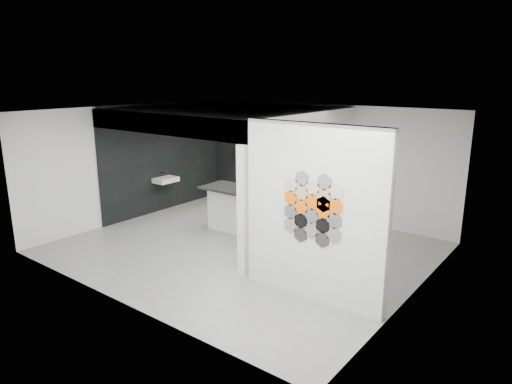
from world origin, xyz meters
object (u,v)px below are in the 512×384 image
(glass_vase, at_px, (321,162))
(bottle_dark, at_px, (263,155))
(glass_bowl, at_px, (321,163))
(partition_panel, at_px, (313,214))
(utensil_cup, at_px, (246,153))
(wall_basin, at_px, (166,180))
(kitchen_island, at_px, (245,210))
(stockpot, at_px, (241,151))
(kettle, at_px, (305,160))

(glass_vase, bearing_deg, bottle_dark, 180.00)
(glass_bowl, distance_m, bottle_dark, 1.79)
(partition_panel, bearing_deg, glass_bowl, 118.23)
(partition_panel, xyz_separation_m, glass_bowl, (-2.08, 3.87, -0.03))
(bottle_dark, xyz_separation_m, utensil_cup, (-0.58, 0.00, -0.02))
(wall_basin, height_order, glass_bowl, glass_bowl)
(partition_panel, distance_m, utensil_cup, 5.89)
(kitchen_island, bearing_deg, wall_basin, 178.58)
(kitchen_island, bearing_deg, partition_panel, -33.14)
(stockpot, distance_m, glass_vase, 2.56)
(stockpot, xyz_separation_m, bottle_dark, (0.77, 0.00, -0.02))
(wall_basin, height_order, kitchen_island, kitchen_island)
(partition_panel, distance_m, wall_basin, 5.78)
(kitchen_island, relative_size, glass_bowl, 14.68)
(wall_basin, distance_m, stockpot, 2.30)
(kitchen_island, height_order, stockpot, kitchen_island)
(partition_panel, bearing_deg, bottle_dark, 134.99)
(partition_panel, xyz_separation_m, wall_basin, (-5.46, 1.80, -0.55))
(kitchen_island, bearing_deg, bottle_dark, 115.81)
(partition_panel, bearing_deg, glass_vase, 118.23)
(partition_panel, height_order, bottle_dark, partition_panel)
(wall_basin, relative_size, stockpot, 2.64)
(glass_bowl, distance_m, glass_vase, 0.03)
(wall_basin, distance_m, kettle, 3.62)
(wall_basin, xyz_separation_m, utensil_cup, (1.03, 2.07, 0.52))
(glass_vase, xyz_separation_m, utensil_cup, (-2.36, 0.00, -0.02))
(stockpot, distance_m, kettle, 2.09)
(stockpot, bearing_deg, utensil_cup, 0.00)
(partition_panel, height_order, glass_bowl, partition_panel)
(wall_basin, xyz_separation_m, kettle, (2.92, 2.07, 0.55))
(bottle_dark, relative_size, utensil_cup, 1.38)
(kettle, relative_size, utensil_cup, 1.75)
(bottle_dark, bearing_deg, partition_panel, -45.01)
(partition_panel, height_order, glass_vase, partition_panel)
(glass_bowl, height_order, bottle_dark, bottle_dark)
(kitchen_island, relative_size, utensil_cup, 18.66)
(glass_bowl, bearing_deg, kitchen_island, -109.45)
(partition_panel, xyz_separation_m, kettle, (-2.55, 3.87, -0.00))
(partition_panel, relative_size, kettle, 15.33)
(partition_panel, height_order, utensil_cup, partition_panel)
(partition_panel, relative_size, stockpot, 12.30)
(kitchen_island, height_order, glass_bowl, kitchen_island)
(glass_bowl, distance_m, utensil_cup, 2.36)
(kettle, xyz_separation_m, utensil_cup, (-1.89, 0.00, -0.03))
(glass_bowl, bearing_deg, glass_vase, 0.00)
(glass_vase, relative_size, utensil_cup, 1.41)
(partition_panel, xyz_separation_m, kitchen_island, (-2.81, 1.78, -0.87))
(glass_bowl, bearing_deg, kettle, 180.00)
(kettle, height_order, glass_vase, kettle)
(kitchen_island, distance_m, stockpot, 2.91)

